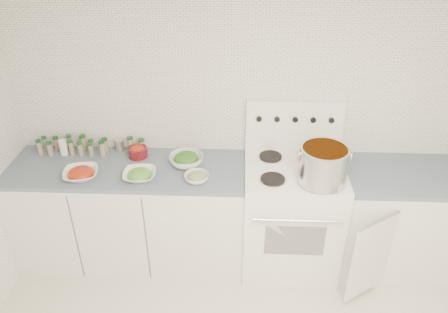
# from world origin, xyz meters

# --- Properties ---
(room_walls) EXTENTS (3.54, 3.04, 2.52)m
(room_walls) POSITION_xyz_m (0.00, 0.00, 1.56)
(room_walls) COLOR white
(room_walls) RESTS_ON ground
(counter_left) EXTENTS (1.85, 0.62, 0.90)m
(counter_left) POSITION_xyz_m (-0.82, 1.19, 0.45)
(counter_left) COLOR white
(counter_left) RESTS_ON ground
(stove) EXTENTS (0.76, 0.70, 1.36)m
(stove) POSITION_xyz_m (0.48, 1.19, 0.50)
(stove) COLOR white
(stove) RESTS_ON ground
(counter_right) EXTENTS (0.89, 0.85, 0.90)m
(counter_right) POSITION_xyz_m (1.30, 1.19, 0.45)
(counter_right) COLOR white
(counter_right) RESTS_ON ground
(stock_pot) EXTENTS (0.37, 0.35, 0.27)m
(stock_pot) POSITION_xyz_m (0.65, 1.00, 1.09)
(stock_pot) COLOR silver
(stock_pot) RESTS_ON stove
(bowl_tomato) EXTENTS (0.30, 0.30, 0.09)m
(bowl_tomato) POSITION_xyz_m (-1.13, 1.03, 0.94)
(bowl_tomato) COLOR white
(bowl_tomato) RESTS_ON counter_left
(bowl_snowpea) EXTENTS (0.25, 0.25, 0.08)m
(bowl_snowpea) POSITION_xyz_m (-0.69, 1.04, 0.93)
(bowl_snowpea) COLOR white
(bowl_snowpea) RESTS_ON counter_left
(bowl_broccoli) EXTENTS (0.29, 0.29, 0.11)m
(bowl_broccoli) POSITION_xyz_m (-0.36, 1.25, 0.95)
(bowl_broccoli) COLOR white
(bowl_broccoli) RESTS_ON counter_left
(bowl_zucchini) EXTENTS (0.19, 0.19, 0.07)m
(bowl_zucchini) POSITION_xyz_m (-0.26, 1.03, 0.93)
(bowl_zucchini) COLOR white
(bowl_zucchini) RESTS_ON counter_left
(bowl_pepper) EXTENTS (0.16, 0.16, 0.10)m
(bowl_pepper) POSITION_xyz_m (-0.77, 1.36, 0.95)
(bowl_pepper) COLOR #5B0F17
(bowl_pepper) RESTS_ON counter_left
(salt_canister) EXTENTS (0.07, 0.07, 0.13)m
(salt_canister) POSITION_xyz_m (-1.37, 1.37, 0.96)
(salt_canister) COLOR white
(salt_canister) RESTS_ON counter_left
(tin_can) EXTENTS (0.08, 0.08, 0.10)m
(tin_can) POSITION_xyz_m (-0.94, 1.45, 0.95)
(tin_can) COLOR #ABA591
(tin_can) RESTS_ON counter_left
(spice_cluster) EXTENTS (0.86, 0.15, 0.14)m
(spice_cluster) POSITION_xyz_m (-1.21, 1.40, 0.96)
(spice_cluster) COLOR gray
(spice_cluster) RESTS_ON counter_left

